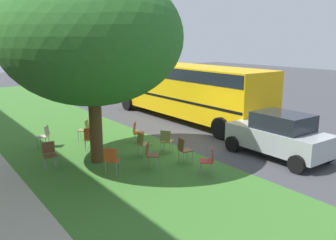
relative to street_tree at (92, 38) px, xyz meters
name	(u,v)px	position (x,y,z in m)	size (l,w,h in m)	color
ground	(188,147)	(-0.61, -3.61, -4.24)	(80.00, 80.00, 0.00)	#424247
grass_verge	(116,164)	(-0.61, -0.41, -4.24)	(48.00, 6.00, 0.01)	#3D752D
street_tree	(92,38)	(0.00, 0.00, 0.00)	(6.02, 6.02, 6.48)	brown
chair_0	(49,153)	(0.33, 1.55, -3.73)	(0.47, 0.46, 0.88)	brown
chair_1	(137,131)	(1.08, -2.31, -3.73)	(0.59, 0.59, 0.88)	#C64C1E
chair_2	(112,159)	(-1.40, 0.14, -3.73)	(0.59, 0.59, 0.88)	#C64C1E
chair_3	(184,148)	(-1.90, -2.37, -3.73)	(0.48, 0.49, 0.88)	brown
chair_4	(89,137)	(1.41, -0.35, -3.73)	(0.56, 0.55, 0.88)	#C64C1E
chair_5	(166,140)	(-0.66, -2.53, -3.73)	(0.58, 0.58, 0.88)	olive
chair_6	(143,142)	(-0.47, -1.61, -3.73)	(0.43, 0.43, 0.88)	olive
chair_7	(209,159)	(-3.23, -2.32, -3.73)	(0.58, 0.59, 0.88)	#B7332D
chair_8	(44,135)	(2.76, 0.95, -3.73)	(0.58, 0.58, 0.88)	#ADA393
chair_9	(151,153)	(-1.64, -1.17, -3.73)	(0.59, 0.59, 0.88)	brown
chair_10	(85,128)	(2.76, -0.74, -3.73)	(0.59, 0.59, 0.88)	olive
parked_car	(279,135)	(-3.46, -5.52, -3.41)	(3.70, 1.92, 1.65)	#ADB2B7
school_bus	(185,87)	(3.50, -6.78, -2.49)	(10.40, 2.80, 2.88)	yellow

